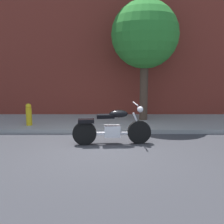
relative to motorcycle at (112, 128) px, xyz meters
The scene contains 6 objects.
ground_plane 0.78m from the motorcycle, 116.33° to the right, with size 60.00×60.00×0.00m, color #38383D.
sidewalk 2.61m from the motorcycle, 96.14° to the left, with size 23.99×2.86×0.14m, color #949494.
building_facade 5.74m from the motorcycle, 93.72° to the left, with size 23.99×0.50×8.63m, color maroon.
motorcycle is the anchor object (origin of this frame).
street_tree 4.19m from the motorcycle, 66.96° to the left, with size 2.49×2.49×4.57m.
fire_hydrant 3.41m from the motorcycle, 147.85° to the left, with size 0.20×0.20×0.91m.
Camera 1 is at (0.28, -6.54, 2.12)m, focal length 41.95 mm.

